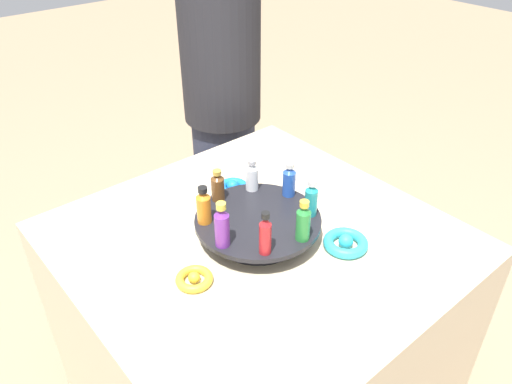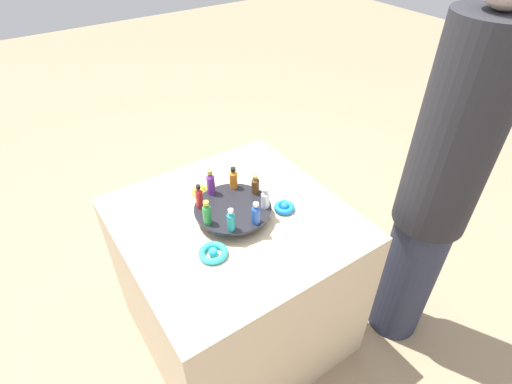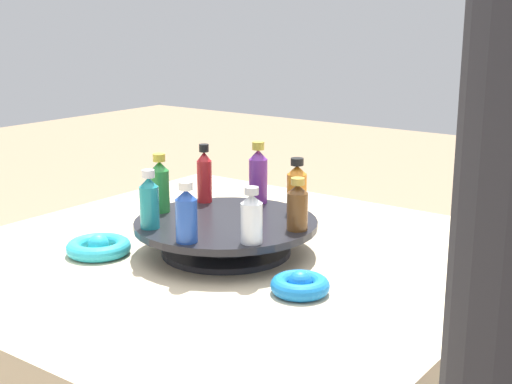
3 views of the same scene
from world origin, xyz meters
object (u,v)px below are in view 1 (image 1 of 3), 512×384
object	(u,v)px
bottle_orange	(204,206)
bottle_teal	(311,199)
bottle_blue	(289,180)
ribbon_bow_teal	(346,243)
bottle_red	(265,234)
ribbon_bow_gold	(194,279)
ribbon_bow_blue	(233,187)
person_figure	(221,81)
bottle_clear	(252,176)
bottle_brown	(218,186)
display_stand	(258,225)
bottle_purple	(222,226)
bottle_green	(303,222)

from	to	relation	value
bottle_orange	bottle_teal	size ratio (longest dim) A/B	1.01
bottle_blue	ribbon_bow_teal	distance (m)	0.22
bottle_red	ribbon_bow_gold	xyz separation A→B (m)	(-0.14, 0.08, -0.10)
bottle_teal	ribbon_bow_blue	distance (m)	0.29
person_figure	bottle_clear	bearing A→B (deg)	0.49
ribbon_bow_gold	bottle_brown	bearing A→B (deg)	40.30
bottle_orange	ribbon_bow_gold	size ratio (longest dim) A/B	1.17
display_stand	ribbon_bow_teal	world-z (taller)	display_stand
bottle_blue	bottle_purple	bearing A→B (deg)	-168.51
ribbon_bow_gold	ribbon_bow_teal	world-z (taller)	ribbon_bow_teal
ribbon_bow_gold	bottle_green	bearing A→B (deg)	-21.48
bottle_green	bottle_orange	bearing A→B (deg)	123.99
bottle_orange	bottle_purple	bearing A→B (deg)	-101.01
bottle_orange	bottle_green	bearing A→B (deg)	-56.01
bottle_purple	bottle_red	xyz separation A→B (m)	(0.06, -0.08, -0.00)
bottle_brown	bottle_purple	bearing A→B (deg)	-123.51
ribbon_bow_teal	ribbon_bow_gold	bearing A→B (deg)	158.67
bottle_teal	bottle_brown	size ratio (longest dim) A/B	1.13
bottle_red	ribbon_bow_gold	distance (m)	0.19
bottle_teal	bottle_red	bearing A→B (deg)	-168.51
display_stand	bottle_purple	world-z (taller)	bottle_purple
bottle_blue	bottle_teal	bearing A→B (deg)	-101.01
bottle_purple	bottle_teal	xyz separation A→B (m)	(0.24, -0.05, -0.01)
bottle_purple	bottle_blue	bearing A→B (deg)	11.49
bottle_green	bottle_clear	bearing A→B (deg)	78.99
bottle_blue	bottle_brown	xyz separation A→B (m)	(-0.15, 0.10, -0.00)
bottle_blue	ribbon_bow_blue	size ratio (longest dim) A/B	1.08
bottle_clear	ribbon_bow_blue	xyz separation A→B (m)	(0.01, 0.09, -0.09)
ribbon_bow_gold	person_figure	bearing A→B (deg)	49.28
bottle_purple	bottle_clear	world-z (taller)	bottle_purple
display_stand	bottle_green	size ratio (longest dim) A/B	2.99
ribbon_bow_gold	bottle_orange	bearing A→B (deg)	44.50
bottle_brown	ribbon_bow_teal	bearing A→B (deg)	-61.45
bottle_purple	person_figure	bearing A→B (deg)	53.12
bottle_clear	person_figure	distance (m)	0.70
bottle_orange	bottle_teal	xyz separation A→B (m)	(0.22, -0.14, -0.00)
bottle_red	bottle_teal	distance (m)	0.19
bottle_red	ribbon_bow_teal	world-z (taller)	bottle_red
bottle_orange	ribbon_bow_teal	size ratio (longest dim) A/B	0.90
bottle_purple	bottle_red	bearing A→B (deg)	-56.01
bottle_orange	ribbon_bow_teal	world-z (taller)	bottle_orange
display_stand	bottle_purple	distance (m)	0.15
bottle_brown	ribbon_bow_blue	world-z (taller)	bottle_brown
bottle_teal	bottle_clear	xyz separation A→B (m)	(-0.04, 0.18, -0.00)
bottle_clear	ribbon_bow_gold	size ratio (longest dim) A/B	1.04
ribbon_bow_blue	bottle_brown	bearing A→B (deg)	-144.46
bottle_orange	bottle_blue	bearing A→B (deg)	-11.01
bottle_red	ribbon_bow_teal	distance (m)	0.24
bottle_green	bottle_clear	size ratio (longest dim) A/B	1.19
bottle_orange	bottle_brown	xyz separation A→B (m)	(0.08, 0.06, -0.01)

